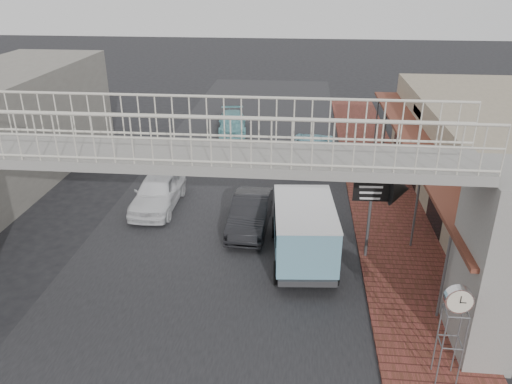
% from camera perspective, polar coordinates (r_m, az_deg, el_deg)
% --- Properties ---
extents(ground, '(120.00, 120.00, 0.00)m').
position_cam_1_polar(ground, '(17.89, -4.47, -6.94)').
color(ground, black).
rests_on(ground, ground).
extents(road_strip, '(10.00, 60.00, 0.01)m').
position_cam_1_polar(road_strip, '(17.89, -4.47, -6.92)').
color(road_strip, black).
rests_on(road_strip, ground).
extents(sidewalk, '(3.00, 40.00, 0.10)m').
position_cam_1_polar(sidewalk, '(20.60, 15.14, -3.18)').
color(sidewalk, brown).
rests_on(sidewalk, ground).
extents(shophouse_row, '(7.20, 18.00, 4.00)m').
position_cam_1_polar(shophouse_row, '(21.96, 26.86, 2.30)').
color(shophouse_row, gray).
rests_on(shophouse_row, ground).
extents(footbridge, '(16.40, 2.40, 6.34)m').
position_cam_1_polar(footbridge, '(12.92, -7.85, -3.96)').
color(footbridge, gray).
rests_on(footbridge, ground).
extents(building_far_left, '(5.00, 14.00, 5.00)m').
position_cam_1_polar(building_far_left, '(26.08, -27.02, 6.59)').
color(building_far_left, gray).
rests_on(building_far_left, ground).
extents(white_hatchback, '(1.69, 4.19, 1.43)m').
position_cam_1_polar(white_hatchback, '(21.25, -11.14, 0.09)').
color(white_hatchback, white).
rests_on(white_hatchback, ground).
extents(dark_sedan, '(1.53, 3.97, 1.29)m').
position_cam_1_polar(dark_sedan, '(19.15, -0.65, -2.43)').
color(dark_sedan, black).
rests_on(dark_sedan, ground).
extents(angkot_curb, '(2.71, 4.87, 1.29)m').
position_cam_1_polar(angkot_curb, '(26.53, 6.37, 5.16)').
color(angkot_curb, '#71B4C4').
rests_on(angkot_curb, ground).
extents(angkot_far, '(2.15, 4.18, 1.16)m').
position_cam_1_polar(angkot_far, '(30.97, -2.74, 7.94)').
color(angkot_far, '#67ADB4').
rests_on(angkot_far, ground).
extents(angkot_van, '(2.34, 4.55, 2.16)m').
position_cam_1_polar(angkot_van, '(16.83, 5.48, -3.75)').
color(angkot_van, black).
rests_on(angkot_van, ground).
extents(motorcycle_near, '(1.67, 1.17, 0.83)m').
position_cam_1_polar(motorcycle_near, '(24.45, 13.34, 2.64)').
color(motorcycle_near, black).
rests_on(motorcycle_near, sidewalk).
extents(motorcycle_far, '(1.63, 1.00, 0.95)m').
position_cam_1_polar(motorcycle_far, '(24.30, 13.99, 2.58)').
color(motorcycle_far, black).
rests_on(motorcycle_far, sidewalk).
extents(street_clock, '(0.65, 0.52, 2.64)m').
position_cam_1_polar(street_clock, '(12.43, 22.06, -11.75)').
color(street_clock, '#59595B').
rests_on(street_clock, sidewalk).
extents(arrow_sign, '(1.82, 1.16, 3.13)m').
position_cam_1_polar(arrow_sign, '(16.90, 15.71, 0.26)').
color(arrow_sign, '#59595B').
rests_on(arrow_sign, sidewalk).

